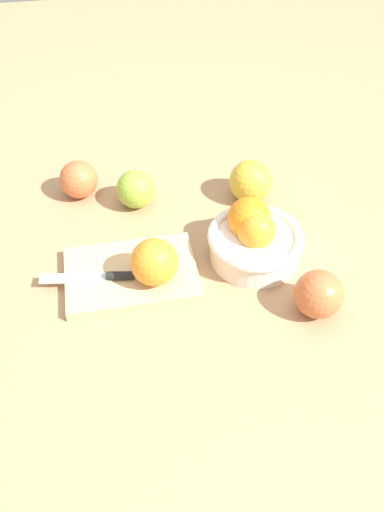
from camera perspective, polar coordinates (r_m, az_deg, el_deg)
name	(u,v)px	position (r m, az deg, el deg)	size (l,w,h in m)	color
ground_plane	(173,241)	(0.98, -1.99, 1.62)	(2.40, 2.40, 0.00)	tan
bowl	(254,238)	(0.93, 6.56, 1.93)	(0.16, 0.16, 0.10)	white
cutting_board	(131,274)	(0.91, -6.42, -1.92)	(0.22, 0.15, 0.02)	#DBB77F
orange_on_board	(154,262)	(0.86, -4.01, -0.65)	(0.08, 0.08, 0.08)	orange
knife	(100,277)	(0.90, -9.70, -2.18)	(0.16, 0.04, 0.01)	silver
apple_front_right	(79,180)	(1.08, -11.90, 7.91)	(0.07, 0.07, 0.07)	#CC6638
apple_front_right_2	(136,189)	(1.03, -5.98, 7.04)	(0.07, 0.07, 0.07)	#8EB738
apple_front_left	(250,181)	(1.05, 6.19, 7.86)	(0.08, 0.08, 0.08)	gold
apple_back_left	(318,294)	(0.86, 13.21, -3.94)	(0.08, 0.08, 0.08)	#CC6638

